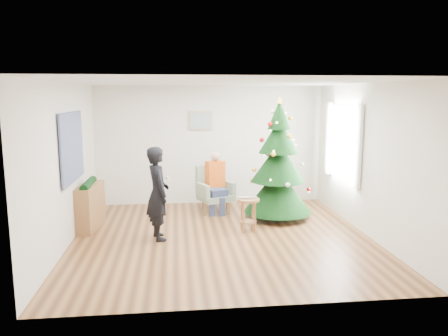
{
  "coord_description": "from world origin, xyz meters",
  "views": [
    {
      "loc": [
        -0.77,
        -7.1,
        2.39
      ],
      "look_at": [
        0.1,
        0.6,
        1.1
      ],
      "focal_mm": 35.0,
      "sensor_mm": 36.0,
      "label": 1
    }
  ],
  "objects": [
    {
      "name": "seated_person",
      "position": [
        0.05,
        1.64,
        0.64
      ],
      "size": [
        0.47,
        0.61,
        1.26
      ],
      "rotation": [
        0.0,
        0.0,
        0.38
      ],
      "color": "navy",
      "rests_on": "armchair"
    },
    {
      "name": "wall_front",
      "position": [
        0.0,
        -2.5,
        1.3
      ],
      "size": [
        5.0,
        0.0,
        5.0
      ],
      "primitive_type": "plane",
      "rotation": [
        -1.57,
        0.0,
        0.0
      ],
      "color": "silver",
      "rests_on": "floor"
    },
    {
      "name": "armchair",
      "position": [
        0.03,
        1.68,
        0.35
      ],
      "size": [
        0.82,
        0.8,
        0.96
      ],
      "rotation": [
        0.0,
        0.0,
        0.38
      ],
      "color": "gray",
      "rests_on": "floor"
    },
    {
      "name": "stool",
      "position": [
        0.49,
        0.29,
        0.3
      ],
      "size": [
        0.4,
        0.4,
        0.6
      ],
      "rotation": [
        0.0,
        0.0,
        -0.27
      ],
      "color": "brown",
      "rests_on": "floor"
    },
    {
      "name": "standing_man",
      "position": [
        -1.07,
        0.06,
        0.78
      ],
      "size": [
        0.51,
        0.65,
        1.57
      ],
      "primitive_type": "imported",
      "rotation": [
        0.0,
        0.0,
        1.84
      ],
      "color": "black",
      "rests_on": "floor"
    },
    {
      "name": "wall_left",
      "position": [
        -2.5,
        0.0,
        1.3
      ],
      "size": [
        0.0,
        5.0,
        5.0
      ],
      "primitive_type": "plane",
      "rotation": [
        1.57,
        0.0,
        1.57
      ],
      "color": "silver",
      "rests_on": "floor"
    },
    {
      "name": "christmas_tree",
      "position": [
        1.22,
        1.1,
        1.07
      ],
      "size": [
        1.32,
        1.32,
        2.38
      ],
      "rotation": [
        0.0,
        0.0,
        0.23
      ],
      "color": "#3F2816",
      "rests_on": "floor"
    },
    {
      "name": "garland",
      "position": [
        -2.33,
        0.8,
        0.82
      ],
      "size": [
        0.14,
        0.9,
        0.14
      ],
      "primitive_type": "cylinder",
      "rotation": [
        1.57,
        0.0,
        0.0
      ],
      "color": "black",
      "rests_on": "console"
    },
    {
      "name": "window_panel",
      "position": [
        2.47,
        1.0,
        1.5
      ],
      "size": [
        0.04,
        1.3,
        1.4
      ],
      "primitive_type": "cube",
      "color": "white",
      "rests_on": "wall_right"
    },
    {
      "name": "wall_right",
      "position": [
        2.5,
        0.0,
        1.3
      ],
      "size": [
        0.0,
        5.0,
        5.0
      ],
      "primitive_type": "plane",
      "rotation": [
        1.57,
        0.0,
        -1.57
      ],
      "color": "silver",
      "rests_on": "floor"
    },
    {
      "name": "ceiling",
      "position": [
        0.0,
        0.0,
        2.6
      ],
      "size": [
        5.0,
        5.0,
        0.0
      ],
      "primitive_type": "plane",
      "rotation": [
        3.14,
        0.0,
        0.0
      ],
      "color": "white",
      "rests_on": "wall_back"
    },
    {
      "name": "framed_picture",
      "position": [
        -0.2,
        2.46,
        1.85
      ],
      "size": [
        0.52,
        0.05,
        0.42
      ],
      "color": "tan",
      "rests_on": "wall_back"
    },
    {
      "name": "floor",
      "position": [
        0.0,
        0.0,
        0.0
      ],
      "size": [
        5.0,
        5.0,
        0.0
      ],
      "primitive_type": "plane",
      "color": "brown",
      "rests_on": "ground"
    },
    {
      "name": "game_controller",
      "position": [
        -0.9,
        0.03,
        1.04
      ],
      "size": [
        0.07,
        0.13,
        0.04
      ],
      "primitive_type": "cube",
      "rotation": [
        0.0,
        0.0,
        0.27
      ],
      "color": "white",
      "rests_on": "standing_man"
    },
    {
      "name": "tapestry",
      "position": [
        -2.46,
        0.3,
        1.55
      ],
      "size": [
        0.03,
        1.5,
        1.15
      ],
      "primitive_type": "cube",
      "color": "black",
      "rests_on": "wall_left"
    },
    {
      "name": "laptop",
      "position": [
        0.49,
        0.29,
        0.61
      ],
      "size": [
        0.34,
        0.23,
        0.03
      ],
      "primitive_type": "imported",
      "rotation": [
        0.0,
        0.0,
        0.07
      ],
      "color": "silver",
      "rests_on": "stool"
    },
    {
      "name": "console",
      "position": [
        -2.33,
        0.8,
        0.4
      ],
      "size": [
        0.41,
        1.03,
        0.8
      ],
      "primitive_type": "cube",
      "rotation": [
        0.0,
        0.0,
        -0.11
      ],
      "color": "brown",
      "rests_on": "floor"
    },
    {
      "name": "curtains",
      "position": [
        2.44,
        1.0,
        1.5
      ],
      "size": [
        0.05,
        1.75,
        1.5
      ],
      "color": "white",
      "rests_on": "wall_right"
    },
    {
      "name": "wall_back",
      "position": [
        0.0,
        2.5,
        1.3
      ],
      "size": [
        5.0,
        0.0,
        5.0
      ],
      "primitive_type": "plane",
      "rotation": [
        1.57,
        0.0,
        0.0
      ],
      "color": "silver",
      "rests_on": "floor"
    }
  ]
}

